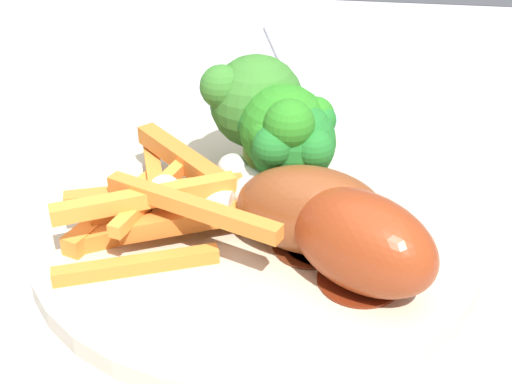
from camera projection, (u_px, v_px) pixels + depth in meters
dinner_plate at (256, 229)px, 0.42m from camera, size 0.26×0.26×0.01m
broccoli_floret_front at (290, 142)px, 0.42m from camera, size 0.06×0.06×0.07m
broccoli_floret_middle at (254, 101)px, 0.44m from camera, size 0.06×0.06×0.08m
broccoli_floret_back at (285, 129)px, 0.42m from camera, size 0.06×0.06×0.07m
carrot_fries_pile at (168, 201)px, 0.40m from camera, size 0.14×0.13×0.04m
chicken_drumstick_near at (356, 240)px, 0.36m from camera, size 0.10×0.12×0.05m
chicken_drumstick_far at (302, 210)px, 0.38m from camera, size 0.06×0.14×0.05m
chicken_drumstick_extra at (317, 209)px, 0.39m from camera, size 0.09×0.11×0.05m
fork at (285, 60)px, 0.66m from camera, size 0.19×0.06×0.00m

